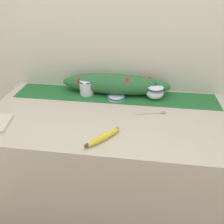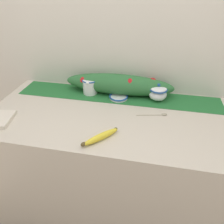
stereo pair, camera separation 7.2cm
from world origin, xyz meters
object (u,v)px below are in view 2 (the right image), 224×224
object	(u,v)px
banana	(100,137)
spoon	(161,115)
cream_pitcher	(90,86)
small_dish	(119,97)
sugar_bowl	(158,93)

from	to	relation	value
banana	spoon	distance (m)	0.42
banana	spoon	xyz separation A→B (m)	(0.31, 0.29, -0.01)
cream_pitcher	spoon	distance (m)	0.53
cream_pitcher	small_dish	bearing A→B (deg)	-10.29
spoon	banana	bearing A→B (deg)	-149.76
cream_pitcher	banana	size ratio (longest dim) A/B	0.65
cream_pitcher	banana	bearing A→B (deg)	-68.21
banana	small_dish	bearing A→B (deg)	87.51
sugar_bowl	cream_pitcher	bearing A→B (deg)	179.83
cream_pitcher	sugar_bowl	size ratio (longest dim) A/B	1.01
banana	spoon	bearing A→B (deg)	43.53
sugar_bowl	small_dish	bearing A→B (deg)	-171.87
small_dish	spoon	size ratio (longest dim) A/B	0.69
cream_pitcher	small_dish	size ratio (longest dim) A/B	0.95
banana	cream_pitcher	bearing A→B (deg)	111.79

